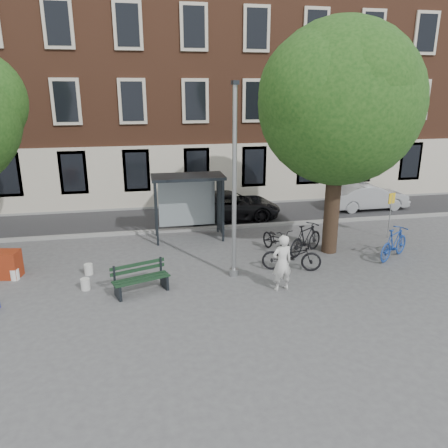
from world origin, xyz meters
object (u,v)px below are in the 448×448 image
Objects in this scene: painter at (282,263)px; car_dark at (230,205)px; bike_a at (292,256)px; red_stand at (5,264)px; bench at (141,280)px; bike_b at (394,243)px; bike_d at (306,239)px; bike_c at (277,240)px; notice_sign at (391,206)px; bus_shelter at (198,192)px; lamppost at (234,193)px; car_silver at (368,197)px.

car_dark is (0.01, 7.73, -0.23)m from painter.
bike_a is 2.21× the size of red_stand.
car_dark is at bearing 40.33° from bench.
bike_a is 1.03× the size of bike_b.
bike_d is at bearing -132.70° from painter.
car_dark is (-0.79, 4.73, 0.15)m from bike_c.
painter is at bearing -175.84° from car_dark.
bike_c is 2.12× the size of red_stand.
red_stand is at bearing 169.03° from notice_sign.
bike_b is 3.12m from bike_d.
painter is (1.81, -5.39, -1.04)m from bus_shelter.
bike_b reaches higher than bike_c.
bike_c is 5.13m from notice_sign.
bike_a is at bearing 108.15° from bike_d.
notice_sign is at bearing 19.39° from lamppost.
lamppost is 7.76m from red_stand.
bike_d is 0.41× the size of car_dark.
red_stand is 0.47× the size of notice_sign.
bike_b reaches higher than bike_a.
car_silver reaches higher than red_stand.
bike_a is (2.61, -4.04, -1.40)m from bus_shelter.
car_silver reaches higher than bike_d.
bike_d is 0.49× the size of car_silver.
bus_shelter is 9.53m from car_silver.
bench is at bearing -24.39° from red_stand.
bike_a is at bearing 1.94° from lamppost.
bike_d is (1.84, 2.74, -0.30)m from painter.
bike_a is 0.50× the size of car_silver.
painter is at bearing -118.74° from bike_c.
bike_d is at bearing 133.41° from car_silver.
bike_a reaches higher than bike_c.
car_dark is at bearing 85.65° from bike_c.
bus_shelter reaches higher than notice_sign.
bus_shelter is 5.54m from bench.
painter is 0.92× the size of bike_c.
painter is at bearing -27.58° from bench.
notice_sign is (-1.45, -4.33, 0.72)m from car_silver.
red_stand is at bearing 53.17° from bike_b.
bike_b is (5.98, 0.40, -2.20)m from lamppost.
notice_sign reaches higher than red_stand.
car_silver is (6.45, 6.73, 0.13)m from bike_a.
lamppost reaches higher than car_silver.
bike_c is at bearing 40.98° from bike_d.
bike_d is at bearing 0.88° from red_stand.
car_silver is (5.41, 5.35, 0.07)m from bike_d.
painter reaches higher than bike_b.
car_dark reaches higher than bike_c.
bike_b reaches higher than red_stand.
bike_b is 1.01× the size of bike_c.
bike_b is 0.49× the size of car_silver.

